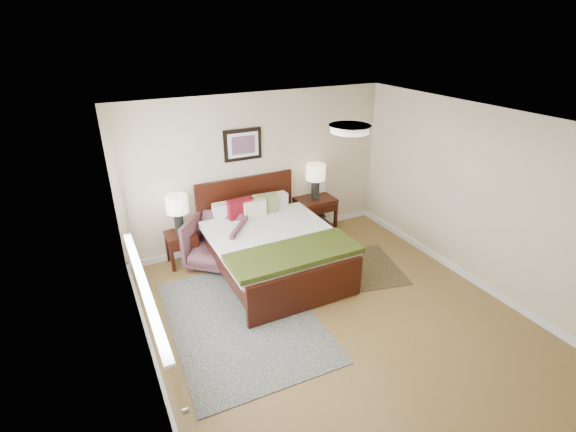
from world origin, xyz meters
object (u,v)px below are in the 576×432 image
object	(u,v)px
nightstand_right	(315,213)
armchair	(217,242)
nightstand_left	(181,240)
lamp_left	(177,208)
bed	(272,240)
lamp_right	(316,175)
rug_persian	(243,319)

from	to	relation	value
nightstand_right	armchair	xyz separation A→B (m)	(-1.88, -0.26, -0.00)
nightstand_left	lamp_left	world-z (taller)	lamp_left
bed	lamp_right	bearing A→B (deg)	34.54
bed	rug_persian	size ratio (longest dim) A/B	0.87
nightstand_right	lamp_left	xyz separation A→B (m)	(-2.37, 0.01, 0.56)
armchair	rug_persian	size ratio (longest dim) A/B	0.35
lamp_right	rug_persian	bearing A→B (deg)	-139.94
armchair	nightstand_left	bearing A→B (deg)	-167.64
nightstand_right	rug_persian	size ratio (longest dim) A/B	0.27
lamp_right	rug_persian	xyz separation A→B (m)	(-2.04, -1.72, -1.08)
bed	nightstand_right	size ratio (longest dim) A/B	3.26
nightstand_left	armchair	bearing A→B (deg)	-26.98
nightstand_left	lamp_left	distance (m)	0.55
bed	armchair	world-z (taller)	bed
nightstand_left	rug_persian	xyz separation A→B (m)	(0.33, -1.70, -0.40)
lamp_left	armchair	xyz separation A→B (m)	(0.49, -0.27, -0.56)
nightstand_right	lamp_right	size ratio (longest dim) A/B	1.09
nightstand_right	lamp_left	bearing A→B (deg)	179.69
rug_persian	armchair	bearing A→B (deg)	85.47
nightstand_right	lamp_right	distance (m)	0.70
rug_persian	lamp_right	bearing A→B (deg)	41.94
lamp_right	armchair	bearing A→B (deg)	-171.83
nightstand_right	rug_persian	bearing A→B (deg)	-140.15
nightstand_right	rug_persian	distance (m)	2.69
nightstand_right	nightstand_left	bearing A→B (deg)	-179.84
armchair	bed	bearing A→B (deg)	-1.24
bed	rug_persian	world-z (taller)	bed
bed	lamp_left	size ratio (longest dim) A/B	3.55
bed	nightstand_left	bearing A→B (deg)	144.69
nightstand_right	armchair	size ratio (longest dim) A/B	0.77
bed	nightstand_right	world-z (taller)	bed
lamp_left	lamp_right	bearing A→B (deg)	0.00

